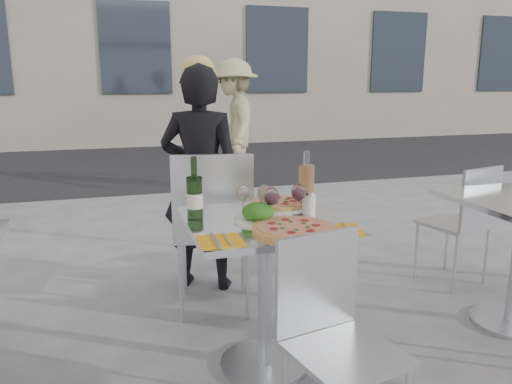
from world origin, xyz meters
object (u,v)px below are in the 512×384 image
object	(u,v)px
woman_diner	(201,179)
salad_plate	(258,214)
sugar_shaker	(309,202)
chair_far	(213,220)
main_table	(265,263)
carafe	(306,185)
side_chair_rfar	(465,216)
napkin_left	(220,241)
napkin_right	(340,229)
wineglass_white_a	(243,195)
pizza_near	(293,228)
pizza_far	(278,204)
wine_bottle	(195,196)
wineglass_white_b	(265,195)
pedestrian_b	(234,125)
wineglass_red_b	(298,194)
wineglass_red_a	(272,197)
chair_near	(332,324)

from	to	relation	value
woman_diner	salad_plate	xyz separation A→B (m)	(0.06, -1.08, 0.04)
sugar_shaker	chair_far	bearing A→B (deg)	122.91
main_table	carafe	distance (m)	0.45
chair_far	salad_plate	distance (m)	0.66
side_chair_rfar	napkin_left	xyz separation A→B (m)	(-1.86, -0.80, 0.26)
carafe	napkin_right	size ratio (longest dim) A/B	1.32
side_chair_rfar	wineglass_white_a	xyz separation A→B (m)	(-1.67, -0.48, 0.36)
main_table	pizza_near	distance (m)	0.30
wineglass_white_a	napkin_left	world-z (taller)	wineglass_white_a
woman_diner	pizza_near	xyz separation A→B (m)	(0.17, -1.27, 0.02)
pizza_far	napkin_left	size ratio (longest dim) A/B	1.61
wineglass_white_a	main_table	bearing A→B (deg)	-42.04
wine_bottle	carafe	bearing A→B (deg)	4.78
pizza_near	wineglass_white_b	bearing A→B (deg)	102.41
pedestrian_b	main_table	bearing A→B (deg)	-6.35
woman_diner	wineglass_red_b	xyz separation A→B (m)	(0.27, -1.05, 0.12)
woman_diner	chair_far	bearing A→B (deg)	112.62
pedestrian_b	wineglass_white_b	world-z (taller)	pedestrian_b
wine_bottle	sugar_shaker	xyz separation A→B (m)	(0.55, -0.04, -0.06)
sugar_shaker	wineglass_white_a	size ratio (longest dim) A/B	0.68
salad_plate	napkin_left	world-z (taller)	salad_plate
wineglass_white_a	napkin_left	distance (m)	0.39
pizza_near	pizza_far	distance (m)	0.42
chair_far	napkin_left	xyz separation A→B (m)	(-0.15, -0.86, 0.17)
salad_plate	sugar_shaker	xyz separation A→B (m)	(0.28, 0.07, 0.02)
wineglass_white_a	napkin_right	bearing A→B (deg)	-42.39
wineglass_white_a	salad_plate	bearing A→B (deg)	-61.82
carafe	wineglass_red_a	xyz separation A→B (m)	(-0.24, -0.17, -0.01)
main_table	wineglass_red_a	distance (m)	0.32
pizza_far	napkin_right	world-z (taller)	pizza_far
pizza_far	wine_bottle	distance (m)	0.47
wineglass_red_a	napkin_left	world-z (taller)	wineglass_red_a
salad_plate	carafe	xyz separation A→B (m)	(0.30, 0.16, 0.08)
wine_bottle	wineglass_white_a	xyz separation A→B (m)	(0.22, -0.03, -0.00)
wineglass_white_a	wineglass_red_a	distance (m)	0.15
sugar_shaker	wineglass_red_a	world-z (taller)	wineglass_red_a
chair_near	side_chair_rfar	distance (m)	1.87
pizza_near	wineglass_white_b	size ratio (longest dim) A/B	2.28
wine_bottle	sugar_shaker	distance (m)	0.56
pedestrian_b	carafe	size ratio (longest dim) A/B	5.66
napkin_right	napkin_left	bearing A→B (deg)	-164.63
napkin_left	carafe	bearing A→B (deg)	37.96
side_chair_rfar	napkin_left	world-z (taller)	side_chair_rfar
woman_diner	wineglass_white_b	bearing A→B (deg)	121.12
main_table	pizza_far	size ratio (longest dim) A/B	2.32
pedestrian_b	wineglass_red_b	xyz separation A→B (m)	(-0.71, -4.02, 0.04)
wineglass_red_b	wineglass_white_a	bearing A→B (deg)	167.39
sugar_shaker	napkin_right	xyz separation A→B (m)	(0.02, -0.30, -0.05)
wine_bottle	main_table	bearing A→B (deg)	-18.28
pedestrian_b	carafe	bearing A→B (deg)	-3.07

